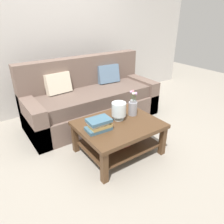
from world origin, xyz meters
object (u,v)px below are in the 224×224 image
book_stack_main (99,125)px  glass_hurricane_vase (119,110)px  coffee_table (118,132)px  couch (91,100)px  flower_pitcher (133,106)px

book_stack_main → glass_hurricane_vase: bearing=13.5°
coffee_table → book_stack_main: bearing=-179.9°
couch → book_stack_main: couch is taller
book_stack_main → flower_pitcher: flower_pitcher is taller
glass_hurricane_vase → flower_pitcher: bearing=0.1°
couch → flower_pitcher: size_ratio=6.39×
coffee_table → glass_hurricane_vase: (0.07, 0.09, 0.27)m
couch → glass_hurricane_vase: (-0.14, -0.98, 0.23)m
book_stack_main → glass_hurricane_vase: size_ratio=1.29×
coffee_table → flower_pitcher: (0.31, 0.09, 0.25)m
coffee_table → book_stack_main: book_stack_main is taller
book_stack_main → glass_hurricane_vase: (0.36, 0.09, 0.07)m
couch → glass_hurricane_vase: bearing=-98.2°
book_stack_main → flower_pitcher: size_ratio=0.87×
couch → book_stack_main: bearing=-115.3°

